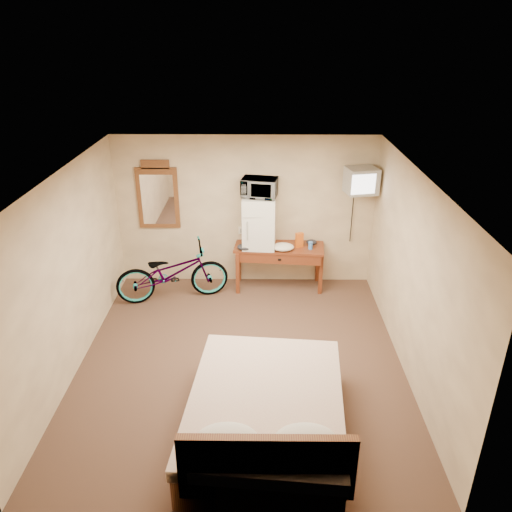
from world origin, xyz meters
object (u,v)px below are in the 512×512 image
Objects in this scene: microwave at (259,188)px; bicycle at (172,273)px; desk at (279,253)px; bed at (266,417)px; blue_cup at (310,246)px; wall_mirror at (158,196)px; crt_television at (361,181)px; mini_fridge at (259,222)px.

microwave reaches higher than bicycle.
bed is at bearing -94.05° from desk.
desk is 1.15m from microwave.
microwave reaches higher than blue_cup.
blue_cup is at bearing -8.13° from wall_mirror.
crt_television is 0.34× the size of bicycle.
desk is 0.84× the size of bicycle.
blue_cup reaches higher than desk.
microwave reaches higher than bed.
wall_mirror reaches higher than desk.
mini_fridge is at bearing 172.35° from blue_cup.
mini_fridge is 1.38× the size of crt_television.
crt_television reaches higher than mini_fridge.
desk is 2.44× the size of crt_television.
bicycle is (-1.38, -0.41, -1.27)m from microwave.
mini_fridge is 1.71m from crt_television.
bed is (-0.74, -3.29, -0.52)m from blue_cup.
wall_mirror reaches higher than bicycle.
crt_television is (1.56, -0.01, 0.12)m from microwave.
bicycle is at bearing -67.71° from wall_mirror.
desk is 1.77× the size of mini_fridge.
microwave is 0.88× the size of crt_television.
blue_cup is 0.07× the size of bicycle.
wall_mirror is at bearing 7.63° from bicycle.
mini_fridge is 0.90m from blue_cup.
desk is 12.00× the size of blue_cup.
blue_cup is (0.50, -0.08, 0.17)m from desk.
bicycle reaches higher than desk.
blue_cup is at bearing -7.65° from mini_fridge.
crt_television is 3.23m from wall_mirror.
blue_cup is at bearing 3.13° from microwave.
blue_cup is 1.29m from crt_television.
desk is at bearing -92.23° from bicycle.
crt_television is 0.27× the size of bed.
crt_television is (1.56, -0.01, 0.69)m from mini_fridge.
wall_mirror is (-1.64, 0.24, -0.22)m from microwave.
mini_fridge is at bearing 91.44° from bed.
desk is 0.62m from mini_fridge.
wall_mirror is at bearing 172.04° from desk.
blue_cup is at bearing -8.79° from desk.
mini_fridge reaches higher than bicycle.
wall_mirror is 0.51× the size of bed.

